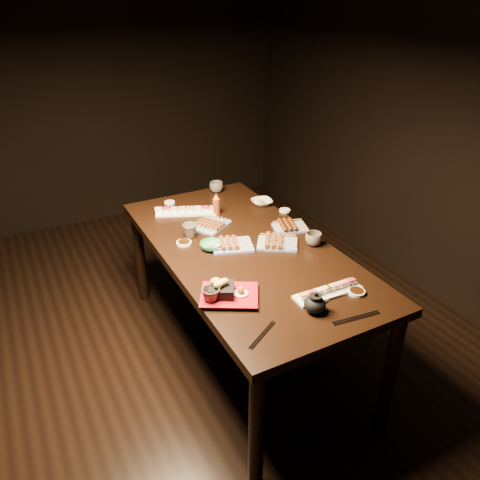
% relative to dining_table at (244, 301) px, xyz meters
% --- Properties ---
extents(ground, '(5.00, 5.00, 0.00)m').
position_rel_dining_table_xyz_m(ground, '(-0.45, -0.11, -0.38)').
color(ground, black).
rests_on(ground, ground).
extents(dining_table, '(1.26, 1.95, 0.75)m').
position_rel_dining_table_xyz_m(dining_table, '(0.00, 0.00, 0.00)').
color(dining_table, black).
rests_on(dining_table, ground).
extents(sushi_platter_near, '(0.35, 0.10, 0.04)m').
position_rel_dining_table_xyz_m(sushi_platter_near, '(0.14, -0.60, 0.40)').
color(sushi_platter_near, white).
rests_on(sushi_platter_near, dining_table).
extents(sushi_platter_far, '(0.40, 0.26, 0.05)m').
position_rel_dining_table_xyz_m(sushi_platter_far, '(-0.12, 0.57, 0.40)').
color(sushi_platter_far, white).
rests_on(sushi_platter_far, dining_table).
extents(yakitori_plate_center, '(0.27, 0.23, 0.06)m').
position_rel_dining_table_xyz_m(yakitori_plate_center, '(-0.06, 0.03, 0.40)').
color(yakitori_plate_center, '#828EB6').
rests_on(yakitori_plate_center, dining_table).
extents(yakitori_plate_right, '(0.28, 0.26, 0.06)m').
position_rel_dining_table_xyz_m(yakitori_plate_right, '(0.18, -0.07, 0.40)').
color(yakitori_plate_right, '#828EB6').
rests_on(yakitori_plate_right, dining_table).
extents(yakitori_plate_left, '(0.26, 0.25, 0.05)m').
position_rel_dining_table_xyz_m(yakitori_plate_left, '(-0.05, 0.32, 0.40)').
color(yakitori_plate_left, '#828EB6').
rests_on(yakitori_plate_left, dining_table).
extents(tsukune_plate, '(0.23, 0.20, 0.05)m').
position_rel_dining_table_xyz_m(tsukune_plate, '(0.36, 0.07, 0.40)').
color(tsukune_plate, '#828EB6').
rests_on(tsukune_plate, dining_table).
extents(edamame_bowl_green, '(0.18, 0.18, 0.04)m').
position_rel_dining_table_xyz_m(edamame_bowl_green, '(-0.18, 0.07, 0.39)').
color(edamame_bowl_green, '#34A06B').
rests_on(edamame_bowl_green, dining_table).
extents(edamame_bowl_cream, '(0.16, 0.16, 0.03)m').
position_rel_dining_table_xyz_m(edamame_bowl_cream, '(0.39, 0.46, 0.39)').
color(edamame_bowl_cream, beige).
rests_on(edamame_bowl_cream, dining_table).
extents(tempura_tray, '(0.34, 0.32, 0.10)m').
position_rel_dining_table_xyz_m(tempura_tray, '(-0.30, -0.41, 0.42)').
color(tempura_tray, black).
rests_on(tempura_tray, dining_table).
extents(teacup_near_left, '(0.09, 0.09, 0.08)m').
position_rel_dining_table_xyz_m(teacup_near_left, '(-0.39, -0.40, 0.42)').
color(teacup_near_left, brown).
rests_on(teacup_near_left, dining_table).
extents(teacup_mid_right, '(0.13, 0.13, 0.07)m').
position_rel_dining_table_xyz_m(teacup_mid_right, '(0.36, -0.16, 0.41)').
color(teacup_mid_right, brown).
rests_on(teacup_mid_right, dining_table).
extents(teacup_far_left, '(0.10, 0.10, 0.08)m').
position_rel_dining_table_xyz_m(teacup_far_left, '(-0.22, 0.26, 0.42)').
color(teacup_far_left, brown).
rests_on(teacup_far_left, dining_table).
extents(teacup_far_right, '(0.10, 0.10, 0.08)m').
position_rel_dining_table_xyz_m(teacup_far_right, '(0.21, 0.81, 0.41)').
color(teacup_far_right, brown).
rests_on(teacup_far_right, dining_table).
extents(teapot, '(0.15, 0.15, 0.10)m').
position_rel_dining_table_xyz_m(teapot, '(-0.00, -0.68, 0.43)').
color(teapot, black).
rests_on(teapot, dining_table).
extents(condiment_bottle, '(0.06, 0.06, 0.14)m').
position_rel_dining_table_xyz_m(condiment_bottle, '(0.05, 0.47, 0.45)').
color(condiment_bottle, maroon).
rests_on(condiment_bottle, dining_table).
extents(sauce_dish_west, '(0.09, 0.09, 0.02)m').
position_rel_dining_table_xyz_m(sauce_dish_west, '(-0.29, 0.19, 0.38)').
color(sauce_dish_west, white).
rests_on(sauce_dish_west, dining_table).
extents(sauce_dish_east, '(0.08, 0.08, 0.01)m').
position_rel_dining_table_xyz_m(sauce_dish_east, '(0.47, 0.30, 0.38)').
color(sauce_dish_east, white).
rests_on(sauce_dish_east, dining_table).
extents(sauce_dish_se, '(0.11, 0.11, 0.01)m').
position_rel_dining_table_xyz_m(sauce_dish_se, '(0.26, -0.66, 0.38)').
color(sauce_dish_se, white).
rests_on(sauce_dish_se, dining_table).
extents(sauce_dish_nw, '(0.09, 0.09, 0.01)m').
position_rel_dining_table_xyz_m(sauce_dish_nw, '(-0.16, 0.78, 0.38)').
color(sauce_dish_nw, white).
rests_on(sauce_dish_nw, dining_table).
extents(chopsticks_near, '(0.18, 0.12, 0.01)m').
position_rel_dining_table_xyz_m(chopsticks_near, '(-0.30, -0.71, 0.38)').
color(chopsticks_near, black).
rests_on(chopsticks_near, dining_table).
extents(chopsticks_se, '(0.24, 0.05, 0.01)m').
position_rel_dining_table_xyz_m(chopsticks_se, '(0.13, -0.81, 0.38)').
color(chopsticks_se, black).
rests_on(chopsticks_se, dining_table).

